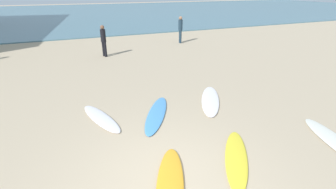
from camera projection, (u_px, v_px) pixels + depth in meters
ground_plane at (168, 181)px, 4.89m from camera, size 120.00×120.00×0.00m
ocean_water at (72, 13)px, 35.27m from camera, size 120.00×40.00×0.08m
surfboard_0 at (210, 100)px, 8.30m from camera, size 1.76×2.39×0.07m
surfboard_1 at (170, 185)px, 4.74m from camera, size 1.45×2.32×0.08m
surfboard_2 at (156, 114)px, 7.41m from camera, size 1.66×2.38×0.06m
surfboard_3 at (101, 118)px, 7.17m from camera, size 1.09×2.15×0.07m
surfboard_4 at (336, 142)px, 6.09m from camera, size 1.22×2.38×0.06m
surfboard_5 at (236, 158)px, 5.50m from camera, size 1.68×2.10×0.07m
beachgoer_near at (180, 28)px, 16.58m from camera, size 0.34×0.34×1.77m
beachgoer_far at (103, 39)px, 13.31m from camera, size 0.36×0.36×1.70m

